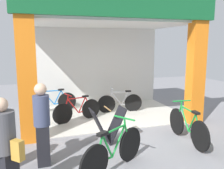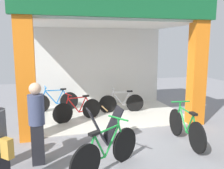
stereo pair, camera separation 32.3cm
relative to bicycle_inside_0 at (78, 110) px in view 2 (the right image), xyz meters
The scene contains 9 objects.
ground_plane 1.55m from the bicycle_inside_0, 50.13° to the right, with size 18.12×18.12×0.00m, color gray.
shop_facade 1.91m from the bicycle_inside_0, 22.60° to the left, with size 5.26×3.35×3.61m.
bicycle_inside_0 is the anchor object (origin of this frame).
bicycle_inside_1 1.66m from the bicycle_inside_0, 18.75° to the left, with size 1.55×0.43×0.86m.
bicycle_inside_3 1.41m from the bicycle_inside_0, 116.40° to the left, with size 1.63×0.45×0.90m.
bicycle_parked_0 3.10m from the bicycle_inside_0, 87.63° to the right, with size 1.48×0.98×0.95m.
bicycle_parked_1 3.25m from the bicycle_inside_0, 46.68° to the right, with size 0.47×1.73×0.95m.
sandwich_board_sign 1.85m from the bicycle_inside_0, 77.26° to the right, with size 0.84×0.50×0.85m.
pedestrian_3 2.70m from the bicycle_inside_0, 114.33° to the right, with size 0.31×0.60×1.61m.
Camera 2 is at (-1.85, -5.99, 2.33)m, focal length 38.81 mm.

